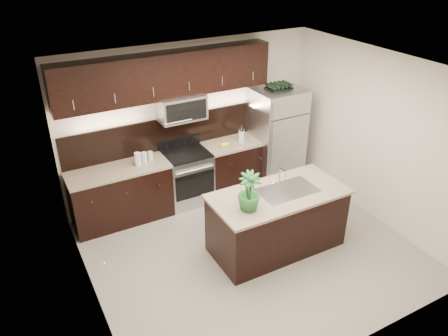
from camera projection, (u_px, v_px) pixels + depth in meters
name	position (u px, v px, depth m)	size (l,w,h in m)	color
ground	(251.00, 250.00, 6.50)	(4.50, 4.50, 0.00)	gray
room_walls	(249.00, 150.00, 5.62)	(4.52, 4.02, 2.71)	beige
counter_run	(176.00, 180.00, 7.39)	(3.51, 0.65, 0.94)	black
upper_fixtures	(169.00, 82.00, 6.72)	(3.49, 0.40, 1.66)	black
island	(277.00, 220.00, 6.35)	(1.96, 0.96, 0.94)	black
sink_faucet	(287.00, 189.00, 6.19)	(0.84, 0.50, 0.28)	silver
refrigerator	(276.00, 136.00, 7.97)	(0.86, 0.78, 1.78)	#B2B2B7
wine_rack	(279.00, 86.00, 7.53)	(0.44, 0.27, 0.10)	black
plant	(249.00, 192.00, 5.65)	(0.30, 0.30, 0.54)	#245A25
canisters	(143.00, 158.00, 6.87)	(0.32, 0.16, 0.22)	silver
french_press	(241.00, 136.00, 7.60)	(0.11, 0.11, 0.31)	silver
bananas	(222.00, 145.00, 7.45)	(0.18, 0.14, 0.06)	yellow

